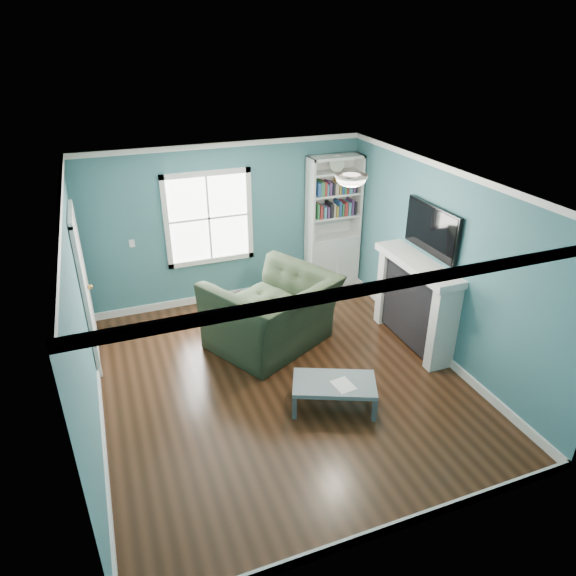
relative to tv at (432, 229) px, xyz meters
name	(u,v)px	position (x,y,z in m)	size (l,w,h in m)	color
floor	(282,380)	(-2.20, -0.20, -1.72)	(5.00, 5.00, 0.00)	black
room_walls	(282,270)	(-2.20, -0.20, -0.14)	(5.00, 5.00, 5.00)	#3A737B
trim	(282,296)	(-2.20, -0.20, -0.49)	(4.50, 5.00, 2.60)	white
window	(209,218)	(-2.50, 2.29, -0.27)	(1.40, 0.06, 1.50)	white
bookshelf	(332,237)	(-0.43, 2.10, -0.80)	(0.90, 0.35, 2.31)	silver
fireplace	(415,303)	(-0.12, 0.00, -1.09)	(0.44, 1.58, 1.30)	black
tv	(432,229)	(0.00, 0.00, 0.00)	(0.06, 1.10, 0.65)	black
door	(85,289)	(-4.42, 1.20, -0.65)	(0.12, 0.98, 2.17)	silver
ceiling_fixture	(351,179)	(-1.30, -0.10, 0.82)	(0.38, 0.38, 0.15)	white
light_switch	(132,243)	(-3.70, 2.28, -0.52)	(0.08, 0.01, 0.12)	white
recliner	(272,301)	(-2.03, 0.66, -1.03)	(1.60, 1.04, 1.40)	#222D1C
coffee_table	(334,385)	(-1.80, -0.91, -1.41)	(1.11, 0.88, 0.36)	#444D52
paper_sheet	(343,385)	(-1.73, -1.00, -1.37)	(0.22, 0.28, 0.00)	white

